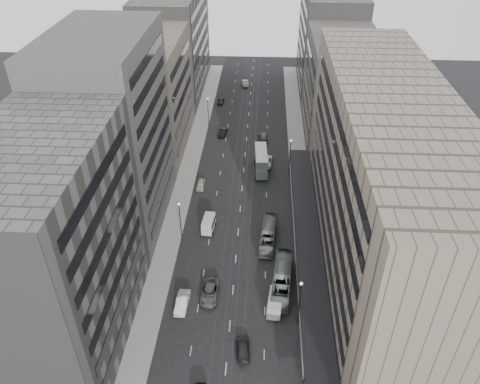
% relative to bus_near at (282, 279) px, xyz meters
% --- Properties ---
extents(ground, '(220.00, 220.00, 0.00)m').
position_rel_bus_near_xyz_m(ground, '(-7.56, -2.08, -1.62)').
color(ground, black).
rests_on(ground, ground).
extents(sidewalk_right, '(4.00, 125.00, 0.15)m').
position_rel_bus_near_xyz_m(sidewalk_right, '(4.44, 35.42, -1.55)').
color(sidewalk_right, gray).
rests_on(sidewalk_right, ground).
extents(sidewalk_left, '(4.00, 125.00, 0.15)m').
position_rel_bus_near_xyz_m(sidewalk_left, '(-19.56, 35.42, -1.55)').
color(sidewalk_left, gray).
rests_on(sidewalk_left, ground).
extents(department_store, '(19.20, 60.00, 30.00)m').
position_rel_bus_near_xyz_m(department_store, '(13.89, 5.92, 13.33)').
color(department_store, '#7F6E5D').
rests_on(department_store, ground).
extents(building_right_mid, '(15.00, 28.00, 24.00)m').
position_rel_bus_near_xyz_m(building_right_mid, '(13.94, 49.92, 10.38)').
color(building_right_mid, '#44403B').
rests_on(building_right_mid, ground).
extents(building_right_far, '(15.00, 32.00, 28.00)m').
position_rel_bus_near_xyz_m(building_right_far, '(13.94, 79.92, 12.38)').
color(building_right_far, '#5E5A54').
rests_on(building_right_far, ground).
extents(building_left_a, '(15.00, 28.00, 30.00)m').
position_rel_bus_near_xyz_m(building_left_a, '(-29.06, -10.08, 13.38)').
color(building_left_a, '#5E5A54').
rests_on(building_left_a, ground).
extents(building_left_b, '(15.00, 26.00, 34.00)m').
position_rel_bus_near_xyz_m(building_left_b, '(-29.06, 16.92, 15.38)').
color(building_left_b, '#44403B').
rests_on(building_left_b, ground).
extents(building_left_c, '(15.00, 28.00, 25.00)m').
position_rel_bus_near_xyz_m(building_left_c, '(-29.06, 43.92, 10.88)').
color(building_left_c, '#736959').
rests_on(building_left_c, ground).
extents(building_left_d, '(15.00, 38.00, 28.00)m').
position_rel_bus_near_xyz_m(building_left_d, '(-29.06, 76.92, 12.38)').
color(building_left_d, '#5E5A54').
rests_on(building_left_d, ground).
extents(lamp_right_near, '(0.44, 0.44, 8.32)m').
position_rel_bus_near_xyz_m(lamp_right_near, '(2.14, -7.08, 3.58)').
color(lamp_right_near, '#262628').
rests_on(lamp_right_near, ground).
extents(lamp_right_far, '(0.44, 0.44, 8.32)m').
position_rel_bus_near_xyz_m(lamp_right_far, '(2.14, 32.92, 3.58)').
color(lamp_right_far, '#262628').
rests_on(lamp_right_far, ground).
extents(lamp_left_near, '(0.44, 0.44, 8.32)m').
position_rel_bus_near_xyz_m(lamp_left_near, '(-17.26, 9.92, 3.58)').
color(lamp_left_near, '#262628').
rests_on(lamp_left_near, ground).
extents(lamp_left_far, '(0.44, 0.44, 8.32)m').
position_rel_bus_near_xyz_m(lamp_left_far, '(-17.26, 52.92, 3.58)').
color(lamp_left_far, '#262628').
rests_on(lamp_left_far, ground).
extents(bus_near, '(3.86, 11.84, 3.24)m').
position_rel_bus_near_xyz_m(bus_near, '(0.00, 0.00, 0.00)').
color(bus_near, gray).
rests_on(bus_near, ground).
extents(bus_far, '(3.23, 10.31, 2.83)m').
position_rel_bus_near_xyz_m(bus_far, '(-2.18, 10.72, -0.21)').
color(bus_far, gray).
rests_on(bus_far, ground).
extents(double_decker, '(3.12, 8.90, 4.80)m').
position_rel_bus_near_xyz_m(double_decker, '(-3.87, 33.79, 0.97)').
color(double_decker, slate).
rests_on(double_decker, ground).
extents(vw_microbus, '(2.63, 5.01, 2.60)m').
position_rel_bus_near_xyz_m(vw_microbus, '(-1.09, -4.69, -0.17)').
color(vw_microbus, slate).
rests_on(vw_microbus, ground).
extents(panel_van, '(2.37, 4.34, 2.64)m').
position_rel_bus_near_xyz_m(panel_van, '(-12.92, 13.24, -0.16)').
color(panel_van, silver).
rests_on(panel_van, ground).
extents(sedan_1, '(1.92, 4.97, 1.61)m').
position_rel_bus_near_xyz_m(sedan_1, '(-14.89, -4.80, -0.81)').
color(sedan_1, silver).
rests_on(sedan_1, ground).
extents(sedan_2, '(2.71, 5.78, 1.60)m').
position_rel_bus_near_xyz_m(sedan_2, '(-11.03, -2.55, -0.82)').
color(sedan_2, '#515254').
rests_on(sedan_2, ground).
extents(sedan_3, '(2.23, 4.73, 1.33)m').
position_rel_bus_near_xyz_m(sedan_3, '(-5.48, -12.18, -0.95)').
color(sedan_3, '#232325').
rests_on(sedan_3, ground).
extents(sedan_4, '(1.68, 4.04, 1.37)m').
position_rel_bus_near_xyz_m(sedan_4, '(-16.06, 26.82, -0.94)').
color(sedan_4, beige).
rests_on(sedan_4, ground).
extents(sedan_5, '(2.05, 4.56, 1.45)m').
position_rel_bus_near_xyz_m(sedan_5, '(-13.43, 49.71, -0.89)').
color(sedan_5, black).
rests_on(sedan_5, ground).
extents(sedan_6, '(3.19, 6.19, 1.67)m').
position_rel_bus_near_xyz_m(sedan_6, '(-2.81, 36.70, -0.79)').
color(sedan_6, white).
rests_on(sedan_6, ground).
extents(sedan_7, '(2.56, 5.10, 1.42)m').
position_rel_bus_near_xyz_m(sedan_7, '(-3.59, 48.10, -0.91)').
color(sedan_7, '#565759').
rests_on(sedan_7, ground).
extents(sedan_8, '(1.89, 4.11, 1.36)m').
position_rel_bus_near_xyz_m(sedan_8, '(-15.58, 68.53, -0.94)').
color(sedan_8, '#262628').
rests_on(sedan_8, ground).
extents(sedan_9, '(2.23, 5.00, 1.59)m').
position_rel_bus_near_xyz_m(sedan_9, '(-9.42, 81.81, -0.82)').
color(sedan_9, '#A69A89').
rests_on(sedan_9, ground).
extents(pedestrian, '(0.81, 0.62, 2.01)m').
position_rel_bus_near_xyz_m(pedestrian, '(2.64, -16.78, -0.47)').
color(pedestrian, black).
rests_on(pedestrian, sidewalk_right).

